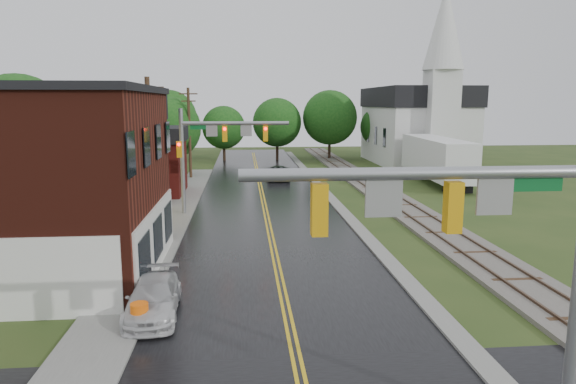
{
  "coord_description": "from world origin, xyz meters",
  "views": [
    {
      "loc": [
        -1.5,
        -7.84,
        7.6
      ],
      "look_at": [
        0.54,
        15.41,
        3.5
      ],
      "focal_mm": 32.0,
      "sensor_mm": 36.0,
      "label": 1
    }
  ],
  "objects": [
    {
      "name": "utility_pole_b",
      "position": [
        -6.8,
        22.0,
        4.72
      ],
      "size": [
        1.8,
        0.28,
        9.0
      ],
      "color": "#382616",
      "rests_on": "ground"
    },
    {
      "name": "construction_barrel",
      "position": [
        -5.0,
        8.53,
        0.53
      ],
      "size": [
        0.77,
        0.77,
        1.06
      ],
      "primitive_type": "cylinder",
      "rotation": [
        0.0,
        0.0,
        0.37
      ],
      "color": "#FF620B",
      "rests_on": "ground"
    },
    {
      "name": "tree_left_b",
      "position": [
        -17.85,
        31.9,
        5.72
      ],
      "size": [
        7.6,
        7.6,
        9.69
      ],
      "color": "black",
      "rests_on": "ground"
    },
    {
      "name": "traffic_signal_near",
      "position": [
        3.47,
        2.0,
        4.97
      ],
      "size": [
        7.34,
        0.3,
        7.2
      ],
      "color": "gray",
      "rests_on": "ground"
    },
    {
      "name": "traffic_signal_far",
      "position": [
        -3.47,
        27.0,
        4.97
      ],
      "size": [
        7.34,
        0.43,
        7.2
      ],
      "color": "gray",
      "rests_on": "ground"
    },
    {
      "name": "tree_left_e",
      "position": [
        -8.85,
        45.9,
        4.81
      ],
      "size": [
        6.4,
        6.4,
        8.16
      ],
      "color": "black",
      "rests_on": "ground"
    },
    {
      "name": "tree_left_c",
      "position": [
        -13.85,
        39.9,
        4.51
      ],
      "size": [
        6.0,
        6.0,
        7.65
      ],
      "color": "black",
      "rests_on": "ground"
    },
    {
      "name": "darkred_building",
      "position": [
        -10.0,
        35.0,
        2.2
      ],
      "size": [
        7.0,
        6.0,
        4.4
      ],
      "primitive_type": "cube",
      "color": "#3F0F0C",
      "rests_on": "ground"
    },
    {
      "name": "semi_trailer",
      "position": [
        16.68,
        38.95,
        2.49
      ],
      "size": [
        3.7,
        13.93,
        4.25
      ],
      "color": "black",
      "rests_on": "ground"
    },
    {
      "name": "utility_pole_c",
      "position": [
        -6.8,
        44.0,
        4.72
      ],
      "size": [
        1.8,
        0.28,
        9.0
      ],
      "color": "#382616",
      "rests_on": "ground"
    },
    {
      "name": "yellow_house",
      "position": [
        -11.0,
        26.0,
        3.2
      ],
      "size": [
        8.0,
        7.0,
        6.4
      ],
      "primitive_type": "cube",
      "color": "tan",
      "rests_on": "ground"
    },
    {
      "name": "pickup_white",
      "position": [
        -4.8,
        10.0,
        0.64
      ],
      "size": [
        2.0,
        4.5,
        1.28
      ],
      "primitive_type": "imported",
      "rotation": [
        0.0,
        0.0,
        0.05
      ],
      "color": "silver",
      "rests_on": "ground"
    },
    {
      "name": "curb_right",
      "position": [
        5.4,
        35.0,
        0.0
      ],
      "size": [
        0.8,
        70.0,
        0.12
      ],
      "primitive_type": "cube",
      "color": "gray",
      "rests_on": "ground"
    },
    {
      "name": "main_road",
      "position": [
        0.0,
        30.0,
        0.0
      ],
      "size": [
        10.0,
        90.0,
        0.02
      ],
      "primitive_type": "cube",
      "color": "black",
      "rests_on": "ground"
    },
    {
      "name": "suv_dark",
      "position": [
        1.95,
        42.22,
        0.66
      ],
      "size": [
        2.51,
        4.91,
        1.33
      ],
      "primitive_type": "imported",
      "rotation": [
        0.0,
        0.0,
        -0.07
      ],
      "color": "black",
      "rests_on": "ground"
    },
    {
      "name": "church",
      "position": [
        20.0,
        53.74,
        5.83
      ],
      "size": [
        10.4,
        18.4,
        20.0
      ],
      "color": "silver",
      "rests_on": "ground"
    },
    {
      "name": "sidewalk_left",
      "position": [
        -6.2,
        25.0,
        0.0
      ],
      "size": [
        2.4,
        50.0,
        0.12
      ],
      "primitive_type": "cube",
      "color": "gray",
      "rests_on": "ground"
    },
    {
      "name": "railroad",
      "position": [
        10.0,
        35.0,
        0.11
      ],
      "size": [
        3.2,
        80.0,
        0.3
      ],
      "color": "#59544C",
      "rests_on": "ground"
    }
  ]
}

